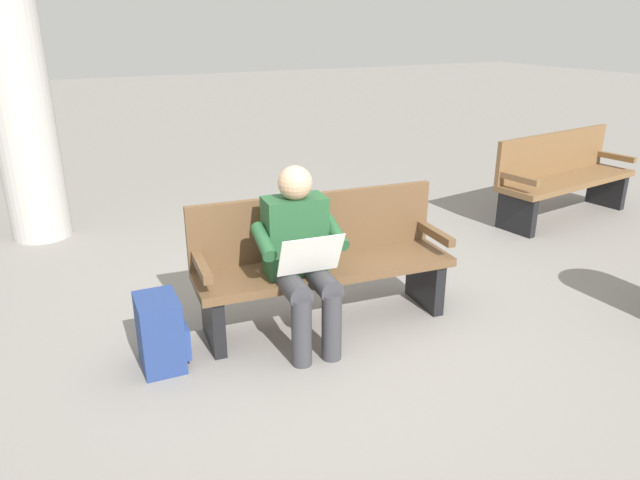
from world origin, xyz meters
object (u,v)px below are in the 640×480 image
person_seated (301,253)px  bench_far (562,175)px  bench_near (322,259)px  backpack (161,333)px  support_pillar (11,50)px

person_seated → bench_far: size_ratio=0.64×
bench_near → bench_far: size_ratio=0.99×
bench_near → backpack: bench_near is taller
bench_far → support_pillar: size_ratio=0.52×
backpack → bench_far: (-4.52, -1.03, 0.23)m
bench_far → support_pillar: 5.56m
bench_near → person_seated: 0.37m
bench_near → support_pillar: (1.71, -2.80, 1.31)m
person_seated → support_pillar: (1.45, -3.00, 1.15)m
person_seated → backpack: (0.91, -0.10, -0.40)m
person_seated → backpack: size_ratio=2.55×
bench_far → backpack: bearing=5.1°
bench_near → backpack: bearing=10.9°
bench_far → support_pillar: (5.07, -1.87, 1.31)m
person_seated → bench_far: 3.79m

